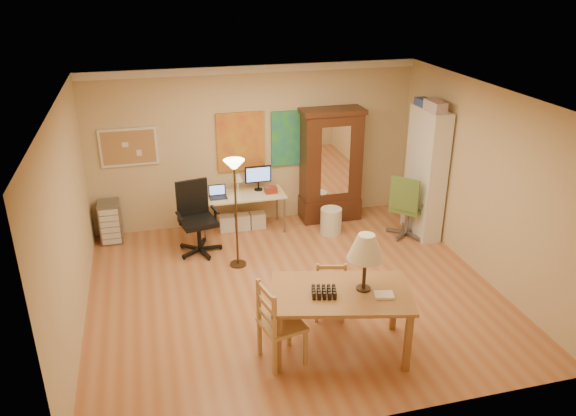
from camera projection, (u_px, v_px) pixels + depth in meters
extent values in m
plane|color=#AA613C|center=(293.00, 291.00, 7.77)|extent=(5.50, 5.50, 0.00)
cube|color=white|center=(254.00, 69.00, 8.91)|extent=(5.50, 0.08, 0.12)
cube|color=#AB7E50|center=(129.00, 147.00, 8.90)|extent=(0.90, 0.04, 0.62)
cube|color=gold|center=(241.00, 142.00, 9.33)|extent=(0.80, 0.04, 1.00)
cube|color=teal|center=(293.00, 138.00, 9.54)|extent=(0.75, 0.04, 0.95)
cube|color=brown|center=(341.00, 293.00, 6.31)|extent=(1.73, 1.28, 0.04)
cube|color=brown|center=(278.00, 344.00, 6.09)|extent=(0.09, 0.09, 0.74)
cube|color=brown|center=(408.00, 343.00, 6.11)|extent=(0.09, 0.09, 0.74)
cube|color=brown|center=(278.00, 304.00, 6.81)|extent=(0.09, 0.09, 0.74)
cube|color=brown|center=(394.00, 303.00, 6.84)|extent=(0.09, 0.09, 0.74)
cylinder|color=black|center=(363.00, 288.00, 6.35)|extent=(0.17, 0.17, 0.02)
cylinder|color=black|center=(364.00, 273.00, 6.27)|extent=(0.04, 0.04, 0.42)
cone|color=beige|center=(366.00, 247.00, 6.14)|extent=(0.42, 0.42, 0.29)
cube|color=white|center=(384.00, 295.00, 6.21)|extent=(0.24, 0.20, 0.03)
cube|color=black|center=(324.00, 292.00, 6.21)|extent=(0.34, 0.29, 0.08)
cube|color=tan|center=(330.00, 288.00, 7.09)|extent=(0.47, 0.46, 0.04)
cube|color=tan|center=(341.00, 296.00, 7.32)|extent=(0.04, 0.04, 0.38)
cube|color=tan|center=(316.00, 296.00, 7.32)|extent=(0.04, 0.04, 0.38)
cube|color=tan|center=(343.00, 309.00, 7.03)|extent=(0.04, 0.04, 0.38)
cube|color=tan|center=(317.00, 309.00, 7.03)|extent=(0.04, 0.04, 0.38)
cube|color=tan|center=(345.00, 280.00, 6.86)|extent=(0.04, 0.04, 0.44)
cube|color=tan|center=(317.00, 280.00, 6.86)|extent=(0.04, 0.04, 0.44)
cube|color=tan|center=(331.00, 277.00, 6.84)|extent=(0.33, 0.11, 0.04)
cube|color=tan|center=(282.00, 324.00, 6.24)|extent=(0.53, 0.55, 0.04)
cube|color=tan|center=(305.00, 348.00, 6.25)|extent=(0.05, 0.05, 0.45)
cube|color=tan|center=(289.00, 329.00, 6.58)|extent=(0.05, 0.05, 0.45)
cube|color=tan|center=(275.00, 358.00, 6.09)|extent=(0.05, 0.05, 0.45)
cube|color=tan|center=(260.00, 338.00, 6.42)|extent=(0.05, 0.05, 0.45)
cube|color=tan|center=(274.00, 318.00, 5.89)|extent=(0.05, 0.05, 0.53)
cube|color=tan|center=(259.00, 300.00, 6.22)|extent=(0.05, 0.05, 0.53)
cube|color=tan|center=(266.00, 305.00, 6.03)|extent=(0.12, 0.40, 0.05)
cylinder|color=#45311B|center=(238.00, 264.00, 8.45)|extent=(0.25, 0.25, 0.03)
cylinder|color=#45311B|center=(236.00, 216.00, 8.14)|extent=(0.03, 0.03, 1.56)
cone|color=#FFE0A5|center=(234.00, 164.00, 7.82)|extent=(0.30, 0.30, 0.12)
cube|color=beige|center=(242.00, 195.00, 9.33)|extent=(1.42, 0.62, 0.03)
cylinder|color=slate|center=(205.00, 224.00, 9.07)|extent=(0.03, 0.03, 0.62)
cylinder|color=slate|center=(285.00, 215.00, 9.37)|extent=(0.03, 0.03, 0.62)
cylinder|color=slate|center=(201.00, 211.00, 9.54)|extent=(0.03, 0.03, 0.62)
cylinder|color=slate|center=(277.00, 203.00, 9.85)|extent=(0.03, 0.03, 0.62)
cube|color=black|center=(218.00, 197.00, 9.19)|extent=(0.28, 0.20, 0.01)
cube|color=black|center=(217.00, 189.00, 9.28)|extent=(0.28, 0.05, 0.18)
cube|color=black|center=(258.00, 174.00, 9.40)|extent=(0.44, 0.04, 0.28)
cone|color=beige|center=(238.00, 178.00, 9.29)|extent=(0.18, 0.18, 0.11)
cube|color=white|center=(235.00, 198.00, 9.17)|extent=(0.22, 0.28, 0.01)
cube|color=maroon|center=(271.00, 190.00, 9.38)|extent=(0.20, 0.14, 0.11)
cube|color=white|center=(227.00, 223.00, 9.51)|extent=(0.25, 0.21, 0.27)
cube|color=white|center=(242.00, 222.00, 9.57)|extent=(0.25, 0.21, 0.27)
cube|color=silver|center=(258.00, 220.00, 9.63)|extent=(0.25, 0.21, 0.27)
cylinder|color=black|center=(199.00, 236.00, 8.73)|extent=(0.07, 0.07, 0.43)
cube|color=black|center=(198.00, 222.00, 8.63)|extent=(0.61, 0.59, 0.08)
cube|color=black|center=(192.00, 197.00, 8.70)|extent=(0.50, 0.15, 0.56)
cube|color=black|center=(180.00, 216.00, 8.46)|extent=(0.11, 0.33, 0.03)
cube|color=black|center=(215.00, 210.00, 8.69)|extent=(0.11, 0.33, 0.03)
cylinder|color=slate|center=(407.00, 221.00, 9.30)|extent=(0.06, 0.06, 0.41)
cube|color=#526F32|center=(408.00, 208.00, 9.20)|extent=(0.69, 0.69, 0.07)
cube|color=#526F32|center=(404.00, 194.00, 8.90)|extent=(0.36, 0.39, 0.54)
cube|color=slate|center=(425.00, 203.00, 9.01)|extent=(0.26, 0.24, 0.03)
cube|color=slate|center=(394.00, 196.00, 9.28)|extent=(0.26, 0.24, 0.03)
cube|color=slate|center=(111.00, 222.00, 9.07)|extent=(0.34, 0.39, 0.68)
cube|color=silver|center=(110.00, 227.00, 8.89)|extent=(0.29, 0.02, 0.58)
cube|color=#361F0E|center=(331.00, 167.00, 9.68)|extent=(1.00, 0.45, 1.91)
cube|color=#361F0E|center=(329.00, 207.00, 9.98)|extent=(1.03, 0.49, 0.38)
cube|color=white|center=(336.00, 161.00, 9.40)|extent=(0.50, 0.01, 1.18)
cube|color=#361F0E|center=(333.00, 111.00, 9.29)|extent=(1.07, 0.51, 0.07)
cube|color=white|center=(426.00, 173.00, 9.06)|extent=(0.32, 0.85, 2.12)
cube|color=#993333|center=(425.00, 209.00, 9.13)|extent=(0.19, 0.42, 0.25)
cube|color=#334C99|center=(421.00, 128.00, 8.96)|extent=(0.19, 0.30, 0.21)
cylinder|color=silver|center=(331.00, 221.00, 9.38)|extent=(0.36, 0.36, 0.45)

